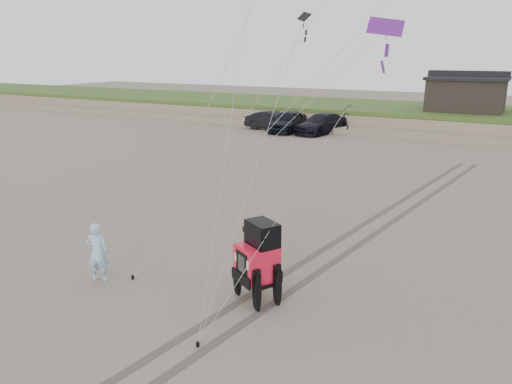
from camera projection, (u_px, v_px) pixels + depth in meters
ground at (195, 315)px, 12.88m from camera, size 160.00×160.00×0.00m
dune_ridge at (440, 119)px, 44.35m from camera, size 160.00×14.25×1.73m
cabin at (466, 93)px, 42.35m from camera, size 6.40×5.40×3.35m
truck_a at (287, 121)px, 42.53m from camera, size 2.49×5.41×1.80m
truck_b at (273, 121)px, 43.66m from camera, size 4.92×1.87×1.60m
truck_c at (321, 124)px, 41.61m from camera, size 3.57×6.02×1.63m
jeep at (257, 270)px, 13.46m from camera, size 4.21×5.18×1.78m
man at (98, 252)px, 14.61m from camera, size 0.78×0.66×1.81m
stake_main at (133, 277)px, 14.93m from camera, size 0.08×0.08×0.12m
stake_aux at (198, 344)px, 11.50m from camera, size 0.08×0.08×0.12m
tire_tracks at (363, 233)px, 18.72m from camera, size 5.22×29.74×0.01m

